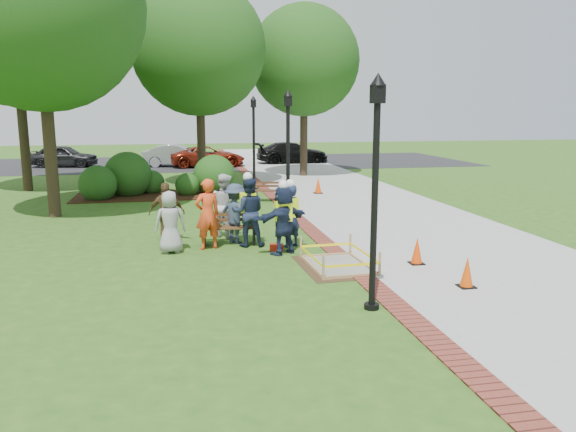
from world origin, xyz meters
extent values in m
plane|color=#285116|center=(0.00, 0.00, 0.00)|extent=(100.00, 100.00, 0.00)
cube|color=#9E9E99|center=(5.00, 10.00, 0.01)|extent=(6.00, 60.00, 0.02)
cube|color=maroon|center=(1.75, 10.00, 0.01)|extent=(0.50, 60.00, 0.03)
cube|color=#381E0F|center=(-3.00, 12.00, 0.02)|extent=(7.00, 3.00, 0.05)
cube|color=black|center=(0.00, 27.00, 0.00)|extent=(36.00, 12.00, 0.01)
cube|color=#47331E|center=(1.43, -0.14, 0.00)|extent=(1.80, 2.37, 0.01)
cube|color=gray|center=(1.43, -0.14, 0.02)|extent=(1.28, 1.85, 0.04)
cube|color=tan|center=(1.43, -0.14, 0.04)|extent=(1.40, 1.97, 0.08)
cube|color=tan|center=(1.43, -0.14, 0.28)|extent=(1.43, 2.01, 0.55)
cube|color=yellow|center=(1.43, -0.14, 0.30)|extent=(1.38, 1.95, 0.06)
cube|color=#55381D|center=(-0.86, 2.58, 0.48)|extent=(1.59, 0.59, 0.04)
cube|color=#55381D|center=(-0.84, 2.83, 0.71)|extent=(1.55, 0.18, 0.25)
cube|color=black|center=(-0.86, 2.58, 0.23)|extent=(1.45, 0.64, 0.46)
cube|color=#4D2F1A|center=(1.48, 9.58, 0.45)|extent=(1.51, 0.80, 0.04)
cube|color=#4D2F1A|center=(1.55, 9.81, 0.67)|extent=(1.41, 0.43, 0.23)
cube|color=black|center=(1.48, 9.58, 0.21)|extent=(1.40, 0.82, 0.43)
cube|color=black|center=(3.60, -2.20, 0.02)|extent=(0.34, 0.34, 0.04)
cone|color=#DD4606|center=(3.60, -2.20, 0.35)|extent=(0.26, 0.26, 0.62)
cube|color=black|center=(3.32, -0.32, 0.02)|extent=(0.33, 0.33, 0.04)
cone|color=#E73D07|center=(3.32, -0.32, 0.35)|extent=(0.26, 0.26, 0.62)
cube|color=black|center=(3.84, 11.29, 0.02)|extent=(0.37, 0.37, 0.05)
cone|color=#F74307|center=(3.84, 11.29, 0.39)|extent=(0.29, 0.29, 0.69)
cube|color=#9E1A0C|center=(0.28, 1.64, 0.09)|extent=(0.39, 0.27, 0.18)
cylinder|color=black|center=(1.25, -3.00, 1.90)|extent=(0.12, 0.12, 3.80)
cube|color=black|center=(1.25, -3.00, 3.90)|extent=(0.22, 0.22, 0.32)
cone|color=black|center=(1.25, -3.00, 4.15)|extent=(0.28, 0.28, 0.22)
cylinder|color=black|center=(1.25, -3.00, 0.05)|extent=(0.28, 0.28, 0.10)
cylinder|color=black|center=(1.25, 5.00, 1.90)|extent=(0.12, 0.12, 3.80)
cube|color=black|center=(1.25, 5.00, 3.90)|extent=(0.22, 0.22, 0.32)
cone|color=black|center=(1.25, 5.00, 4.15)|extent=(0.28, 0.28, 0.22)
cylinder|color=black|center=(1.25, 5.00, 0.05)|extent=(0.28, 0.28, 0.10)
cylinder|color=black|center=(1.25, 13.00, 1.90)|extent=(0.12, 0.12, 3.80)
cube|color=black|center=(1.25, 13.00, 3.90)|extent=(0.22, 0.22, 0.32)
cone|color=black|center=(1.25, 13.00, 4.15)|extent=(0.28, 0.28, 0.22)
cylinder|color=black|center=(1.25, 13.00, 0.05)|extent=(0.28, 0.28, 0.10)
cylinder|color=#3D2D1E|center=(-6.40, 7.84, 2.86)|extent=(0.41, 0.41, 5.72)
sphere|color=#234A15|center=(-6.40, 7.84, 6.94)|extent=(6.81, 6.81, 6.81)
cylinder|color=#3D2D1E|center=(-1.03, 14.84, 2.66)|extent=(0.40, 0.40, 5.32)
sphere|color=#234A15|center=(-1.03, 14.84, 6.45)|extent=(6.25, 6.25, 6.25)
cylinder|color=#3D2D1E|center=(4.73, 18.13, 2.58)|extent=(0.41, 0.41, 5.15)
sphere|color=#234A15|center=(4.73, 18.13, 6.25)|extent=(5.98, 5.98, 5.98)
cylinder|color=#3D2D1E|center=(-8.90, 14.76, 3.06)|extent=(0.41, 0.41, 6.11)
sphere|color=#234A15|center=(-8.90, 14.76, 7.42)|extent=(7.36, 7.36, 7.36)
sphere|color=#234A15|center=(-5.40, 11.36, 0.00)|extent=(1.53, 1.53, 1.53)
sphere|color=#234A15|center=(-4.30, 12.46, 0.00)|extent=(2.03, 2.03, 2.03)
sphere|color=#234A15|center=(-1.79, 11.92, 0.00)|extent=(1.05, 1.05, 1.05)
sphere|color=#234A15|center=(-0.61, 12.37, 0.00)|extent=(1.84, 1.84, 1.84)
sphere|color=#234A15|center=(-3.32, 12.84, 0.00)|extent=(1.10, 1.10, 1.10)
imported|color=gray|center=(-2.42, 1.97, 0.81)|extent=(0.55, 0.38, 1.61)
imported|color=#EE451C|center=(-1.46, 2.19, 0.93)|extent=(0.69, 0.55, 1.87)
imported|color=silver|center=(-0.91, 3.55, 0.92)|extent=(0.67, 0.70, 1.84)
imported|color=brown|center=(-2.53, 3.16, 0.84)|extent=(0.57, 0.40, 1.67)
imported|color=#313E55|center=(-0.67, 2.73, 0.83)|extent=(0.62, 0.61, 1.65)
imported|color=#192842|center=(0.40, 1.30, 0.88)|extent=(0.66, 0.58, 1.75)
cube|color=#CFF214|center=(0.40, 1.30, 1.12)|extent=(0.42, 0.26, 0.52)
sphere|color=white|center=(0.40, 1.30, 1.78)|extent=(0.25, 0.25, 0.25)
imported|color=#1D304C|center=(0.72, 2.00, 0.84)|extent=(0.63, 0.54, 1.68)
cube|color=#CFF214|center=(0.72, 2.00, 1.08)|extent=(0.42, 0.26, 0.52)
sphere|color=white|center=(0.72, 2.00, 1.71)|extent=(0.25, 0.25, 0.25)
imported|color=#191E42|center=(-0.37, 2.30, 0.93)|extent=(0.64, 0.45, 1.86)
cube|color=#CFF214|center=(-0.37, 2.30, 1.19)|extent=(0.42, 0.26, 0.52)
sphere|color=white|center=(-0.37, 2.30, 1.88)|extent=(0.25, 0.25, 0.25)
imported|color=black|center=(-9.37, 25.88, 0.00)|extent=(2.81, 5.04, 1.56)
imported|color=#A3A3A8|center=(-2.19, 24.77, 0.00)|extent=(2.70, 4.98, 1.55)
imported|color=maroon|center=(-0.25, 24.26, 0.00)|extent=(2.32, 4.57, 1.44)
imported|color=black|center=(5.63, 25.67, 0.00)|extent=(2.23, 4.85, 1.56)
camera|label=1|loc=(-2.19, -12.41, 3.63)|focal=35.00mm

